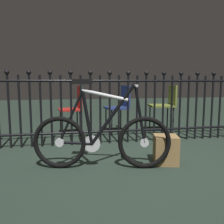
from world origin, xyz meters
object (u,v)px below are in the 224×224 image
Objects in this scene: bicycle at (102,138)px; chair_navy at (120,104)px; display_crate at (166,150)px; chair_olive at (166,103)px; chair_red at (74,105)px.

chair_navy is (0.59, 1.70, 0.19)m from bicycle.
chair_navy is at bearing 94.85° from display_crate.
display_crate is at bearing -113.39° from chair_olive.
bicycle is at bearing -131.47° from chair_olive.
chair_olive is (0.83, -0.09, 0.02)m from chair_navy.
chair_olive is 2.69× the size of display_crate.
display_crate is at bearing 1.14° from bicycle.
chair_olive reaches higher than display_crate.
chair_red is 1.97m from display_crate.
display_crate is at bearing -60.05° from chair_red.
bicycle is 1.68× the size of chair_olive.
chair_navy is 1.73m from display_crate.
chair_navy is 0.84m from chair_olive.
chair_red is (-0.24, 1.69, 0.18)m from bicycle.
bicycle reaches higher than chair_navy.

